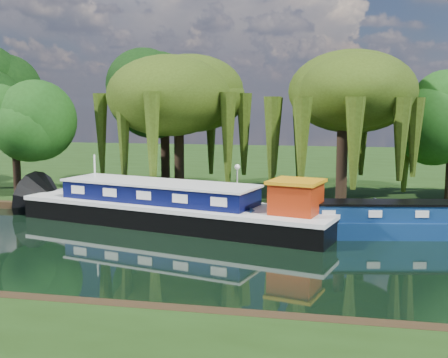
# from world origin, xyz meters

# --- Properties ---
(ground) EXTENTS (120.00, 120.00, 0.00)m
(ground) POSITION_xyz_m (0.00, 0.00, 0.00)
(ground) COLOR black
(far_bank) EXTENTS (120.00, 52.00, 0.45)m
(far_bank) POSITION_xyz_m (0.00, 34.00, 0.23)
(far_bank) COLOR black
(far_bank) RESTS_ON ground
(dutch_barge) EXTENTS (19.24, 8.80, 3.96)m
(dutch_barge) POSITION_xyz_m (-2.08, 5.41, 0.98)
(dutch_barge) COLOR black
(dutch_barge) RESTS_ON ground
(narrowboat) EXTENTS (13.66, 4.61, 1.97)m
(narrowboat) POSITION_xyz_m (9.78, 5.16, 0.70)
(narrowboat) COLOR navy
(narrowboat) RESTS_ON ground
(willow_left) EXTENTS (7.82, 7.82, 9.37)m
(willow_left) POSITION_xyz_m (-4.29, 13.71, 7.26)
(willow_left) COLOR black
(willow_left) RESTS_ON far_bank
(willow_right) EXTENTS (7.33, 7.33, 8.93)m
(willow_right) POSITION_xyz_m (7.09, 11.17, 6.96)
(willow_right) COLOR black
(willow_right) RESTS_ON far_bank
(tree_far_left) EXTENTS (4.81, 4.81, 7.74)m
(tree_far_left) POSITION_xyz_m (-14.92, 10.08, 5.76)
(tree_far_left) COLOR black
(tree_far_left) RESTS_ON far_bank
(tree_far_mid) EXTENTS (5.86, 5.86, 9.59)m
(tree_far_mid) POSITION_xyz_m (-6.07, 16.05, 7.05)
(tree_far_mid) COLOR black
(tree_far_mid) RESTS_ON far_bank
(lamppost) EXTENTS (0.36, 0.36, 2.56)m
(lamppost) POSITION_xyz_m (0.50, 10.50, 2.42)
(lamppost) COLOR silver
(lamppost) RESTS_ON far_bank
(mooring_posts) EXTENTS (19.16, 0.16, 1.00)m
(mooring_posts) POSITION_xyz_m (-0.50, 8.40, 0.95)
(mooring_posts) COLOR silver
(mooring_posts) RESTS_ON far_bank
(reeds_near) EXTENTS (33.70, 1.50, 1.10)m
(reeds_near) POSITION_xyz_m (6.87, -7.57, 0.55)
(reeds_near) COLOR #154111
(reeds_near) RESTS_ON ground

